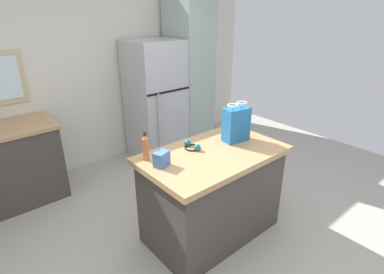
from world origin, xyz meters
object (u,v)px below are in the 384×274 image
Objects in this scene: small_box at (162,159)px; bottle at (146,147)px; refrigerator at (156,101)px; ear_defenders at (192,146)px; kitchen_island at (212,193)px; shopping_bag at (236,124)px; tall_cabinet at (189,76)px.

small_box is 0.51× the size of bottle.
refrigerator is 1.80m from ear_defenders.
kitchen_island is 0.71m from shopping_bag.
small_box is at bearing -135.17° from tall_cabinet.
refrigerator is at bearing 81.45° from shopping_bag.
kitchen_island is 3.49× the size of shopping_bag.
shopping_bag reaches higher than bottle.
kitchen_island is 0.72m from small_box.
ear_defenders is (0.45, -0.09, -0.09)m from bottle.
ear_defenders is at bearing 117.04° from kitchen_island.
small_box is 0.19m from bottle.
small_box is at bearing 169.79° from kitchen_island.
tall_cabinet is (1.25, 1.84, 0.67)m from kitchen_island.
tall_cabinet reaches higher than ear_defenders.
refrigerator is 1.96m from bottle.
refrigerator is 6.81× the size of bottle.
small_box is (-1.12, -1.75, 0.11)m from refrigerator.
ear_defenders is (-0.44, 0.14, -0.15)m from shopping_bag.
refrigerator reaches higher than shopping_bag.
bottle is (-0.89, 0.22, -0.06)m from shopping_bag.
small_box is at bearing -167.21° from ear_defenders.
refrigerator is at bearing 57.33° from small_box.
shopping_bag is 0.92m from bottle.
bottle is (-0.54, 0.27, 0.56)m from kitchen_island.
kitchen_island is 0.82m from bottle.
tall_cabinet reaches higher than small_box.
refrigerator is at bearing 53.59° from bottle.
kitchen_island is 6.64× the size of ear_defenders.
bottle is (-0.04, 0.18, 0.05)m from small_box.
shopping_bag is 1.52× the size of bottle.
refrigerator reaches higher than bottle.
refrigerator is 1.83m from shopping_bag.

